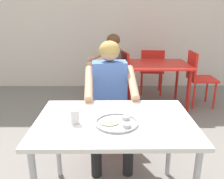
{
  "coord_description": "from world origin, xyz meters",
  "views": [
    {
      "loc": [
        0.01,
        -1.53,
        1.49
      ],
      "look_at": [
        0.03,
        0.29,
        0.89
      ],
      "focal_mm": 37.81,
      "sensor_mm": 36.0,
      "label": 1
    }
  ],
  "objects_px": {
    "table_background_red": "(158,69)",
    "chair_red_right": "(198,75)",
    "chair_red_left": "(118,76)",
    "chair_foreground": "(109,106)",
    "drinking_cup": "(75,116)",
    "patron_background": "(107,65)",
    "table_foreground": "(115,129)",
    "chair_red_far": "(152,68)",
    "diner_foreground": "(110,93)",
    "thali_tray": "(117,122)"
  },
  "relations": [
    {
      "from": "table_foreground",
      "to": "diner_foreground",
      "type": "xyz_separation_m",
      "value": [
        -0.03,
        0.64,
        0.06
      ]
    },
    {
      "from": "thali_tray",
      "to": "chair_red_far",
      "type": "bearing_deg",
      "value": 75.18
    },
    {
      "from": "drinking_cup",
      "to": "patron_background",
      "type": "distance_m",
      "value": 2.12
    },
    {
      "from": "patron_background",
      "to": "thali_tray",
      "type": "bearing_deg",
      "value": -87.63
    },
    {
      "from": "table_foreground",
      "to": "chair_foreground",
      "type": "height_order",
      "value": "chair_foreground"
    },
    {
      "from": "thali_tray",
      "to": "chair_red_left",
      "type": "bearing_deg",
      "value": 88.01
    },
    {
      "from": "table_foreground",
      "to": "chair_red_far",
      "type": "relative_size",
      "value": 1.35
    },
    {
      "from": "chair_foreground",
      "to": "table_foreground",
      "type": "bearing_deg",
      "value": -87.28
    },
    {
      "from": "table_foreground",
      "to": "table_background_red",
      "type": "distance_m",
      "value": 2.18
    },
    {
      "from": "thali_tray",
      "to": "patron_background",
      "type": "bearing_deg",
      "value": 92.37
    },
    {
      "from": "table_background_red",
      "to": "chair_red_right",
      "type": "distance_m",
      "value": 0.68
    },
    {
      "from": "chair_red_left",
      "to": "chair_red_right",
      "type": "relative_size",
      "value": 1.0
    },
    {
      "from": "drinking_cup",
      "to": "table_background_red",
      "type": "xyz_separation_m",
      "value": [
        1.0,
        2.11,
        -0.16
      ]
    },
    {
      "from": "chair_red_left",
      "to": "chair_red_far",
      "type": "distance_m",
      "value": 0.85
    },
    {
      "from": "table_background_red",
      "to": "chair_foreground",
      "type": "bearing_deg",
      "value": -122.56
    },
    {
      "from": "thali_tray",
      "to": "drinking_cup",
      "type": "distance_m",
      "value": 0.3
    },
    {
      "from": "chair_red_left",
      "to": "chair_red_far",
      "type": "relative_size",
      "value": 1.05
    },
    {
      "from": "table_foreground",
      "to": "chair_foreground",
      "type": "bearing_deg",
      "value": 92.72
    },
    {
      "from": "chair_foreground",
      "to": "chair_red_left",
      "type": "height_order",
      "value": "chair_red_left"
    },
    {
      "from": "thali_tray",
      "to": "chair_red_far",
      "type": "xyz_separation_m",
      "value": [
        0.72,
        2.74,
        -0.25
      ]
    },
    {
      "from": "thali_tray",
      "to": "chair_foreground",
      "type": "distance_m",
      "value": 0.98
    },
    {
      "from": "drinking_cup",
      "to": "patron_background",
      "type": "bearing_deg",
      "value": 84.44
    },
    {
      "from": "thali_tray",
      "to": "chair_foreground",
      "type": "height_order",
      "value": "chair_foreground"
    },
    {
      "from": "table_background_red",
      "to": "patron_background",
      "type": "xyz_separation_m",
      "value": [
        -0.79,
        -0.0,
        0.07
      ]
    },
    {
      "from": "diner_foreground",
      "to": "thali_tray",
      "type": "bearing_deg",
      "value": -86.38
    },
    {
      "from": "patron_background",
      "to": "chair_red_far",
      "type": "bearing_deg",
      "value": 36.94
    },
    {
      "from": "table_foreground",
      "to": "chair_red_left",
      "type": "height_order",
      "value": "chair_red_left"
    },
    {
      "from": "drinking_cup",
      "to": "table_background_red",
      "type": "distance_m",
      "value": 2.34
    },
    {
      "from": "thali_tray",
      "to": "table_background_red",
      "type": "xyz_separation_m",
      "value": [
        0.71,
        2.13,
        -0.11
      ]
    },
    {
      "from": "chair_red_left",
      "to": "chair_foreground",
      "type": "bearing_deg",
      "value": -95.98
    },
    {
      "from": "chair_foreground",
      "to": "chair_red_far",
      "type": "xyz_separation_m",
      "value": [
        0.78,
        1.8,
        0.02
      ]
    },
    {
      "from": "table_foreground",
      "to": "chair_red_far",
      "type": "bearing_deg",
      "value": 74.52
    },
    {
      "from": "diner_foreground",
      "to": "chair_red_left",
      "type": "bearing_deg",
      "value": 85.3
    },
    {
      "from": "table_foreground",
      "to": "thali_tray",
      "type": "height_order",
      "value": "thali_tray"
    },
    {
      "from": "thali_tray",
      "to": "chair_foreground",
      "type": "xyz_separation_m",
      "value": [
        -0.06,
        0.94,
        -0.26
      ]
    },
    {
      "from": "drinking_cup",
      "to": "chair_foreground",
      "type": "distance_m",
      "value": 1.0
    },
    {
      "from": "chair_red_far",
      "to": "patron_background",
      "type": "distance_m",
      "value": 1.04
    },
    {
      "from": "table_background_red",
      "to": "patron_background",
      "type": "relative_size",
      "value": 0.81
    },
    {
      "from": "table_foreground",
      "to": "chair_red_far",
      "type": "height_order",
      "value": "chair_red_far"
    },
    {
      "from": "drinking_cup",
      "to": "chair_red_right",
      "type": "distance_m",
      "value": 2.75
    },
    {
      "from": "diner_foreground",
      "to": "chair_red_right",
      "type": "distance_m",
      "value": 2.06
    },
    {
      "from": "table_foreground",
      "to": "thali_tray",
      "type": "bearing_deg",
      "value": -78.89
    },
    {
      "from": "table_background_red",
      "to": "patron_background",
      "type": "bearing_deg",
      "value": -179.76
    },
    {
      "from": "table_foreground",
      "to": "thali_tray",
      "type": "distance_m",
      "value": 0.11
    },
    {
      "from": "table_foreground",
      "to": "drinking_cup",
      "type": "distance_m",
      "value": 0.31
    },
    {
      "from": "table_foreground",
      "to": "diner_foreground",
      "type": "bearing_deg",
      "value": 92.78
    },
    {
      "from": "chair_foreground",
      "to": "diner_foreground",
      "type": "xyz_separation_m",
      "value": [
        0.01,
        -0.22,
        0.24
      ]
    },
    {
      "from": "thali_tray",
      "to": "drinking_cup",
      "type": "bearing_deg",
      "value": 176.9
    },
    {
      "from": "thali_tray",
      "to": "table_background_red",
      "type": "height_order",
      "value": "thali_tray"
    },
    {
      "from": "table_foreground",
      "to": "chair_red_far",
      "type": "distance_m",
      "value": 2.77
    }
  ]
}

